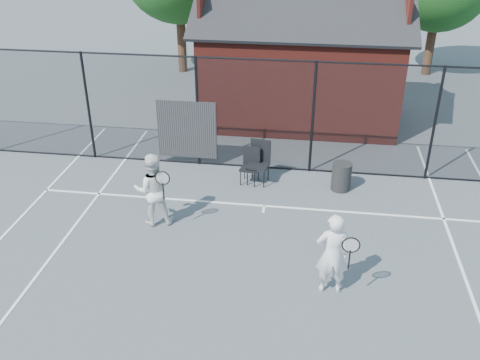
# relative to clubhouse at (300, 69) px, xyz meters

# --- Properties ---
(ground) EXTENTS (80.00, 80.00, 0.00)m
(ground) POSITION_rel_clubhouse_xyz_m (-0.50, -9.00, -1.61)
(ground) COLOR #4B4F55
(ground) RESTS_ON ground
(court_lines) EXTENTS (11.02, 18.00, 0.01)m
(court_lines) POSITION_rel_clubhouse_xyz_m (-0.50, -10.32, -1.60)
(court_lines) COLOR white
(court_lines) RESTS_ON ground
(fence) EXTENTS (22.04, 3.00, 3.00)m
(fence) POSITION_rel_clubhouse_xyz_m (-0.80, -4.00, -0.16)
(fence) COLOR black
(fence) RESTS_ON ground
(clubhouse) EXTENTS (6.50, 4.36, 4.19)m
(clubhouse) POSITION_rel_clubhouse_xyz_m (0.00, 0.00, 0.00)
(clubhouse) COLOR maroon
(clubhouse) RESTS_ON ground
(player_front) EXTENTS (0.76, 0.57, 1.65)m
(player_front) POSITION_rel_clubhouse_xyz_m (1.00, -8.87, -0.78)
(player_front) COLOR white
(player_front) RESTS_ON ground
(player_back) EXTENTS (0.99, 0.85, 1.70)m
(player_back) POSITION_rel_clubhouse_xyz_m (-2.86, -7.05, -0.76)
(player_back) COLOR white
(player_back) RESTS_ON ground
(chair_left) EXTENTS (0.60, 0.62, 1.08)m
(chair_left) POSITION_rel_clubhouse_xyz_m (-0.79, -4.84, -1.07)
(chair_left) COLOR black
(chair_left) RESTS_ON ground
(chair_right) EXTENTS (0.51, 0.52, 0.92)m
(chair_right) POSITION_rel_clubhouse_xyz_m (-1.00, -4.90, -1.14)
(chair_right) COLOR black
(chair_right) RESTS_ON ground
(waste_bin) EXTENTS (0.55, 0.55, 0.71)m
(waste_bin) POSITION_rel_clubhouse_xyz_m (1.30, -4.90, -1.25)
(waste_bin) COLOR #272727
(waste_bin) RESTS_ON ground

